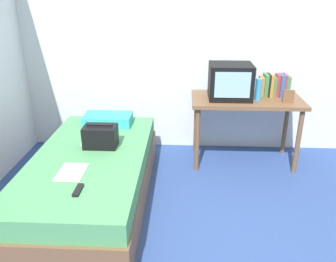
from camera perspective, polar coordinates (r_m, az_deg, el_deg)
ground_plane at (r=2.71m, az=4.06°, el=-19.93°), size 8.00×8.00×0.00m
wall_back at (r=4.04m, az=4.12°, el=14.95°), size 5.20×0.10×2.60m
bed at (r=3.26m, az=-12.45°, el=-7.49°), size 1.00×2.00×0.46m
desk at (r=3.81m, az=12.71°, el=3.95°), size 1.16×0.60×0.75m
tv at (r=3.70m, az=10.20°, el=8.05°), size 0.44×0.39×0.36m
water_bottle at (r=3.71m, az=14.63°, el=6.64°), size 0.07×0.07×0.23m
book_row at (r=3.90m, az=17.05°, el=7.17°), size 0.31×0.16×0.24m
picture_frame at (r=3.72m, az=19.19°, el=5.40°), size 0.11×0.02×0.13m
pillow at (r=3.78m, az=-9.85°, el=1.89°), size 0.50×0.29×0.11m
handbag at (r=3.24m, az=-11.04°, el=-0.87°), size 0.30×0.20×0.22m
magazine at (r=2.89m, az=-15.57°, el=-6.50°), size 0.21×0.29×0.01m
remote_dark at (r=2.62m, az=-14.57°, el=-9.38°), size 0.04×0.16×0.02m
remote_silver at (r=3.38m, az=-13.56°, el=-1.78°), size 0.04×0.14×0.02m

